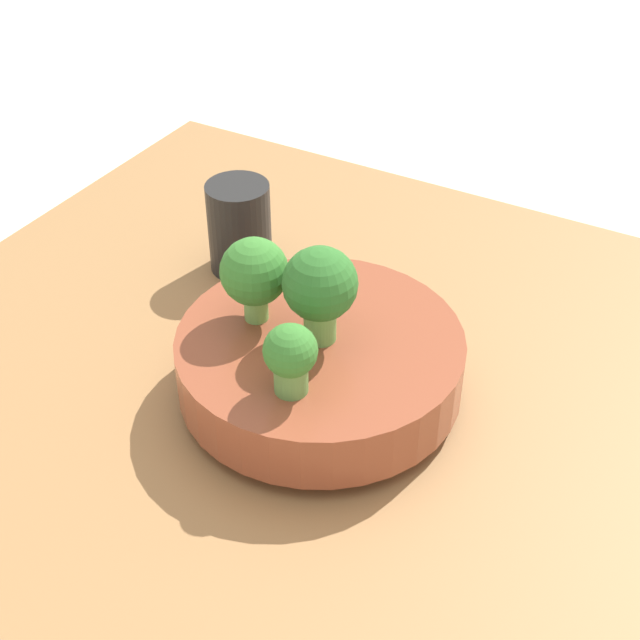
# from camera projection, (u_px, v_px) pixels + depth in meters

# --- Properties ---
(ground_plane) EXTENTS (6.00, 6.00, 0.00)m
(ground_plane) POSITION_uv_depth(u_px,v_px,m) (309.00, 413.00, 0.87)
(ground_plane) COLOR beige
(table) EXTENTS (0.87, 0.82, 0.04)m
(table) POSITION_uv_depth(u_px,v_px,m) (309.00, 397.00, 0.85)
(table) COLOR #9E7042
(table) RESTS_ON ground_plane
(bowl) EXTENTS (0.26, 0.26, 0.07)m
(bowl) POSITION_uv_depth(u_px,v_px,m) (320.00, 363.00, 0.80)
(bowl) COLOR brown
(bowl) RESTS_ON table
(broccoli_floret_center) EXTENTS (0.07, 0.07, 0.09)m
(broccoli_floret_center) POSITION_uv_depth(u_px,v_px,m) (320.00, 288.00, 0.75)
(broccoli_floret_center) COLOR #6BA34C
(broccoli_floret_center) RESTS_ON bowl
(broccoli_floret_back) EXTENTS (0.04, 0.04, 0.06)m
(broccoli_floret_back) POSITION_uv_depth(u_px,v_px,m) (290.00, 356.00, 0.71)
(broccoli_floret_back) COLOR #609347
(broccoli_floret_back) RESTS_ON bowl
(broccoli_floret_right) EXTENTS (0.06, 0.06, 0.08)m
(broccoli_floret_right) POSITION_uv_depth(u_px,v_px,m) (254.00, 274.00, 0.78)
(broccoli_floret_right) COLOR #7AB256
(broccoli_floret_right) RESTS_ON bowl
(cup) EXTENTS (0.07, 0.07, 0.10)m
(cup) POSITION_uv_depth(u_px,v_px,m) (239.00, 227.00, 0.96)
(cup) COLOR black
(cup) RESTS_ON table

